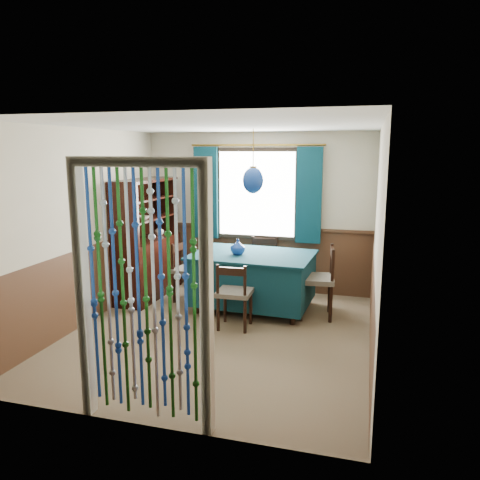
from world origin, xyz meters
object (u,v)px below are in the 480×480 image
(chair_left, at_px, (188,270))
(bowl_shelf, at_px, (142,217))
(chair_near, at_px, (234,294))
(sideboard, at_px, (147,256))
(vase_sideboard, at_px, (159,230))
(dining_table, at_px, (253,277))
(chair_right, at_px, (319,280))
(pendant_lamp, at_px, (253,180))
(chair_far, at_px, (264,265))
(vase_table, at_px, (238,247))

(chair_left, height_order, bowl_shelf, bowl_shelf)
(chair_near, relative_size, chair_left, 0.97)
(sideboard, xyz_separation_m, vase_sideboard, (0.06, 0.32, 0.36))
(dining_table, xyz_separation_m, chair_left, (-1.01, 0.11, 0.01))
(chair_near, height_order, vase_sideboard, vase_sideboard)
(chair_near, bearing_deg, vase_sideboard, 139.70)
(chair_left, xyz_separation_m, chair_right, (1.95, -0.18, 0.04))
(dining_table, xyz_separation_m, pendant_lamp, (0.00, 0.00, 1.36))
(chair_near, bearing_deg, chair_right, 34.25)
(chair_far, xyz_separation_m, vase_table, (-0.20, -0.78, 0.42))
(dining_table, bearing_deg, chair_far, 92.80)
(chair_far, distance_m, sideboard, 1.80)
(dining_table, xyz_separation_m, sideboard, (-1.71, 0.17, 0.16))
(sideboard, xyz_separation_m, pendant_lamp, (1.71, -0.17, 1.20))
(chair_near, bearing_deg, vase_table, 100.09)
(chair_right, relative_size, bowl_shelf, 4.41)
(chair_far, height_order, pendant_lamp, pendant_lamp)
(pendant_lamp, xyz_separation_m, bowl_shelf, (-1.65, -0.05, -0.56))
(chair_near, xyz_separation_m, vase_sideboard, (-1.60, 1.27, 0.53))
(chair_left, xyz_separation_m, vase_sideboard, (-0.63, 0.39, 0.51))
(bowl_shelf, relative_size, vase_sideboard, 1.31)
(dining_table, height_order, pendant_lamp, pendant_lamp)
(chair_right, relative_size, vase_sideboard, 5.78)
(chair_right, bearing_deg, chair_near, 119.34)
(pendant_lamp, bearing_deg, sideboard, 174.17)
(chair_far, bearing_deg, bowl_shelf, 15.91)
(pendant_lamp, bearing_deg, chair_right, -4.12)
(chair_near, relative_size, bowl_shelf, 3.87)
(pendant_lamp, height_order, vase_sideboard, pendant_lamp)
(chair_left, distance_m, vase_sideboard, 0.90)
(sideboard, distance_m, vase_table, 1.56)
(chair_far, bearing_deg, chair_right, 131.74)
(chair_far, relative_size, chair_right, 0.92)
(vase_sideboard, bearing_deg, dining_table, -16.67)
(vase_table, bearing_deg, chair_far, 75.85)
(chair_far, distance_m, vase_table, 0.91)
(dining_table, relative_size, chair_far, 1.92)
(sideboard, height_order, vase_table, sideboard)
(sideboard, bearing_deg, chair_far, 18.59)
(chair_left, height_order, sideboard, sideboard)
(chair_left, bearing_deg, chair_near, 57.20)
(pendant_lamp, bearing_deg, dining_table, 180.00)
(sideboard, relative_size, pendant_lamp, 2.10)
(dining_table, height_order, sideboard, sideboard)
(sideboard, xyz_separation_m, bowl_shelf, (0.06, -0.23, 0.64))
(bowl_shelf, bearing_deg, chair_right, -0.29)
(dining_table, height_order, chair_near, chair_near)
(chair_right, relative_size, vase_table, 4.98)
(sideboard, bearing_deg, dining_table, -4.31)
(chair_near, xyz_separation_m, sideboard, (-1.66, 0.95, 0.16))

